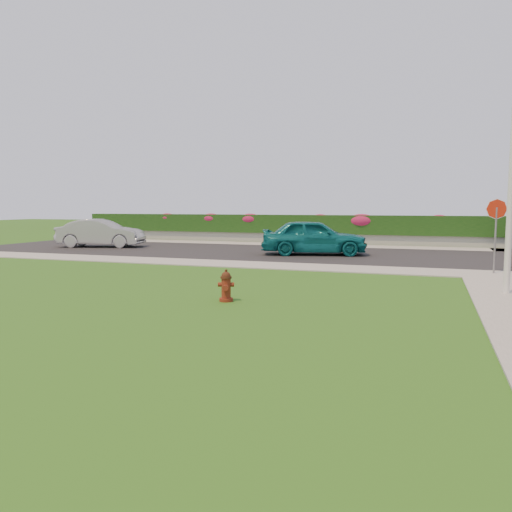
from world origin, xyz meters
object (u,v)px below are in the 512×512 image
at_px(fire_hydrant, 226,286).
at_px(sedan_silver, 101,233).
at_px(sedan_teal, 314,237).
at_px(stop_sign, 496,218).
at_px(utility_pole, 512,168).

relative_size(fire_hydrant, sedan_silver, 0.17).
distance_m(sedan_teal, stop_sign, 8.19).
xyz_separation_m(fire_hydrant, sedan_silver, (-12.22, 11.85, 0.43)).
xyz_separation_m(sedan_teal, utility_pole, (6.80, -8.25, 2.33)).
bearing_deg(utility_pole, sedan_teal, 129.49).
bearing_deg(stop_sign, sedan_silver, 179.56).
bearing_deg(sedan_teal, sedan_silver, 73.42).
relative_size(sedan_teal, stop_sign, 1.90).
bearing_deg(sedan_teal, utility_pole, -154.93).
bearing_deg(utility_pole, sedan_silver, 154.91).
height_order(fire_hydrant, stop_sign, stop_sign).
relative_size(utility_pole, stop_sign, 2.56).
xyz_separation_m(sedan_teal, stop_sign, (6.96, -4.19, 0.99)).
bearing_deg(stop_sign, utility_pole, -78.78).
relative_size(sedan_teal, utility_pole, 0.74).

